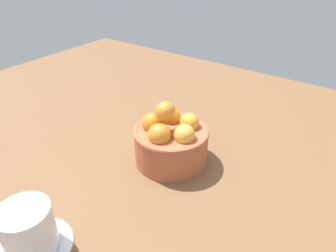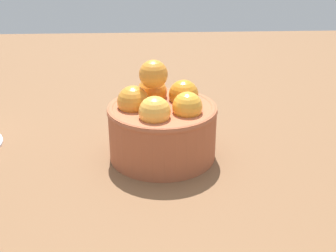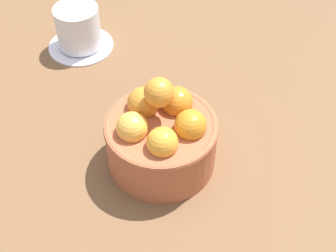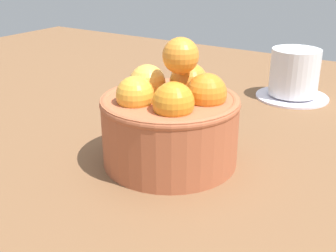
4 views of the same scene
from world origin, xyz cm
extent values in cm
cube|color=brown|center=(0.00, 0.00, -2.00)|extent=(145.48, 107.76, 4.00)
cylinder|color=#AD5938|center=(0.00, 0.00, 3.47)|extent=(13.72, 13.72, 6.94)
torus|color=#AD5938|center=(0.00, 0.00, 6.54)|extent=(13.92, 13.92, 1.00)
sphere|color=orange|center=(-3.39, -1.20, 7.67)|extent=(3.96, 3.96, 3.96)
sphere|color=orange|center=(0.10, -3.59, 7.67)|extent=(4.05, 4.05, 4.05)
sphere|color=#F8AD43|center=(3.45, -1.02, 7.67)|extent=(3.81, 3.81, 3.81)
sphere|color=gold|center=(2.03, 2.97, 7.67)|extent=(3.70, 3.70, 3.70)
sphere|color=orange|center=(-2.19, 2.85, 7.67)|extent=(3.87, 3.87, 3.87)
sphere|color=orange|center=(-0.53, -1.04, 11.00)|extent=(3.57, 3.57, 3.57)
cylinder|color=white|center=(-4.00, -27.30, 0.30)|extent=(10.56, 10.56, 0.60)
cylinder|color=white|center=(-4.00, -27.30, 3.94)|extent=(7.04, 7.04, 6.68)
camera|label=1|loc=(27.24, -39.00, 36.67)|focal=32.89mm
camera|label=2|loc=(51.92, -1.81, 27.87)|focal=47.83mm
camera|label=3|loc=(23.44, 31.92, 48.70)|focal=51.49mm
camera|label=4|loc=(-21.77, 33.88, 20.49)|focal=46.15mm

